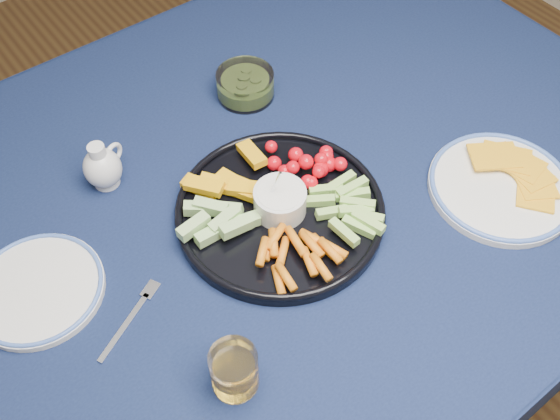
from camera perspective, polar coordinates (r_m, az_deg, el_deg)
dining_table at (r=1.12m, az=-5.07°, el=-2.66°), size 1.67×1.07×0.75m
crudite_platter at (r=1.02m, az=-0.10°, el=0.10°), size 0.35×0.35×0.11m
creamer_pitcher at (r=1.09m, az=-15.89°, el=3.80°), size 0.08×0.06×0.09m
pickle_bowl at (r=1.22m, az=-3.18°, el=11.28°), size 0.11×0.11×0.05m
cheese_plate at (r=1.12m, az=19.58°, el=2.15°), size 0.25×0.25×0.03m
juice_tumbler at (r=0.86m, az=-4.17°, el=-14.52°), size 0.07×0.07×0.08m
fork_left at (r=0.96m, az=-13.21°, el=-9.20°), size 0.14×0.08×0.00m
fork_right at (r=1.11m, az=20.81°, el=-0.15°), size 0.17×0.11×0.00m
side_plate_extra at (r=1.02m, az=-21.28°, el=-6.73°), size 0.20×0.20×0.02m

